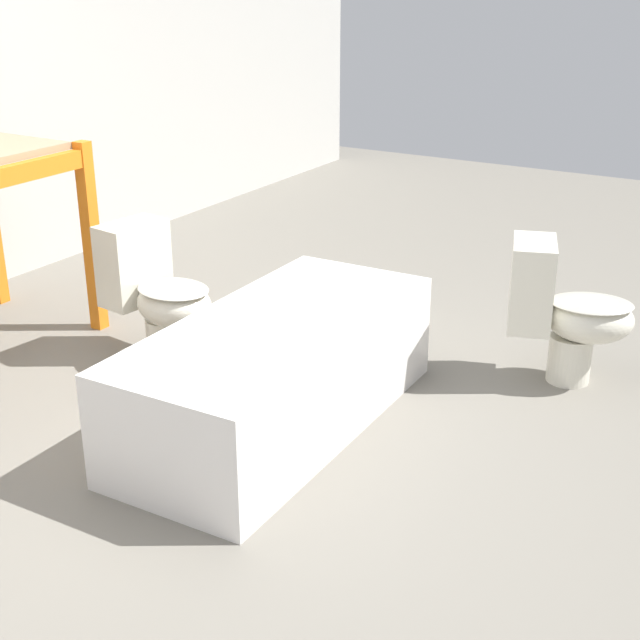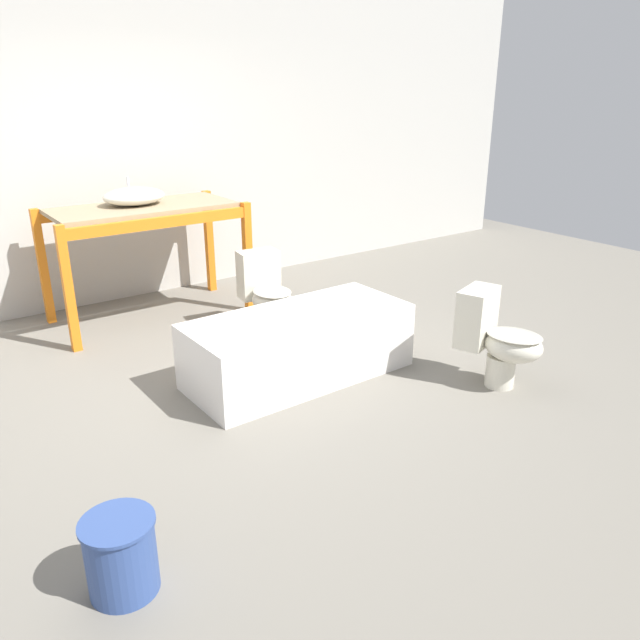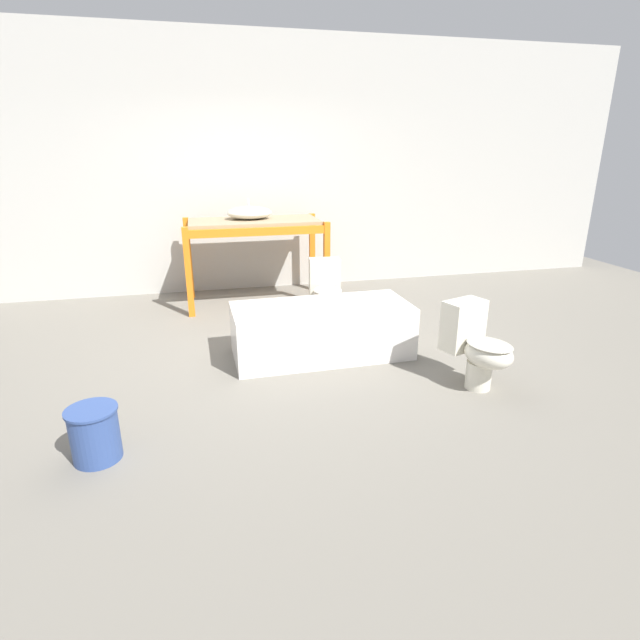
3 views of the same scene
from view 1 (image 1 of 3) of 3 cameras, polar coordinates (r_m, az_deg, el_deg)
The scene contains 4 objects.
ground_plane at distance 3.76m, azimuth -9.22°, elevation -8.22°, with size 12.00×12.00×0.00m, color slate.
bathtub_main at distance 3.79m, azimuth -2.72°, elevation -2.89°, with size 1.63×0.73×0.49m.
toilet_near at distance 4.32m, azimuth 15.36°, elevation 0.63°, with size 0.50×0.65×0.68m.
toilet_far at distance 4.46m, azimuth -10.40°, elevation 1.79°, with size 0.40×0.62×0.68m.
Camera 1 is at (-2.45, -2.15, 1.87)m, focal length 50.00 mm.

